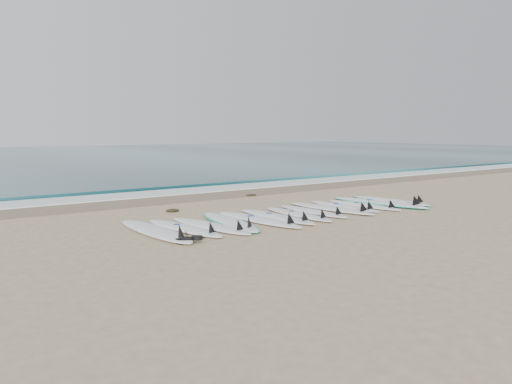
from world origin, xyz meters
TOP-DOWN VIEW (x-y plane):
  - ground at (0.00, 0.00)m, footprint 120.00×120.00m
  - ocean at (0.00, 32.50)m, footprint 120.00×55.00m
  - wet_sand_band at (0.00, 4.10)m, footprint 120.00×1.80m
  - foam_band at (0.00, 5.50)m, footprint 120.00×1.40m
  - wave_crest at (0.00, 7.00)m, footprint 120.00×1.00m
  - surfboard_0 at (-3.51, -0.11)m, footprint 0.62×2.84m
  - surfboard_1 at (-2.91, -0.15)m, footprint 0.78×2.48m
  - surfboard_2 at (-2.37, -0.25)m, footprint 0.82×2.51m
  - surfboard_3 at (-1.80, -0.07)m, footprint 1.07×2.69m
  - surfboard_4 at (-1.16, -0.27)m, footprint 0.78×2.69m
  - surfboard_5 at (-0.61, -0.19)m, footprint 0.58×2.54m
  - surfboard_6 at (-0.01, -0.22)m, footprint 0.61×2.40m
  - surfboard_7 at (0.55, -0.10)m, footprint 0.50×2.33m
  - surfboard_8 at (1.21, -0.05)m, footprint 0.83×2.71m
  - surfboard_9 at (1.74, 0.04)m, footprint 0.50×2.39m
  - surfboard_10 at (2.31, -0.13)m, footprint 0.60×2.36m
  - surfboard_11 at (2.97, -0.07)m, footprint 1.08×2.96m
  - surfboard_12 at (3.55, 0.05)m, footprint 0.72×2.59m
  - seaweed_near at (-2.06, 2.09)m, footprint 0.34×0.26m
  - seaweed_far at (1.19, 3.36)m, footprint 0.33×0.26m
  - leash_coil at (-3.39, -1.11)m, footprint 0.46×0.36m

SIDE VIEW (x-z plane):
  - ground at x=0.00m, z-range 0.00..0.00m
  - wet_sand_band at x=0.00m, z-range 0.00..0.01m
  - ocean at x=0.00m, z-range 0.00..0.03m
  - foam_band at x=0.00m, z-range 0.00..0.04m
  - seaweed_far at x=1.19m, z-range 0.00..0.06m
  - seaweed_near at x=-2.06m, z-range 0.00..0.07m
  - surfboard_12 at x=3.55m, z-range -0.11..0.21m
  - leash_coil at x=-3.39m, z-range -0.01..0.10m
  - surfboard_3 at x=-1.80m, z-range -0.12..0.22m
  - wave_crest at x=0.00m, z-range 0.00..0.10m
  - surfboard_7 at x=0.55m, z-range -0.10..0.20m
  - surfboard_10 at x=2.31m, z-range -0.10..0.20m
  - surfboard_6 at x=-0.01m, z-range -0.10..0.20m
  - surfboard_9 at x=1.74m, z-range -0.10..0.21m
  - surfboard_1 at x=-2.91m, z-range -0.10..0.21m
  - surfboard_2 at x=-2.37m, z-range -0.10..0.21m
  - surfboard_11 at x=2.97m, z-range -0.13..0.24m
  - surfboard_5 at x=-0.61m, z-range -0.11..0.22m
  - surfboard_4 at x=-1.16m, z-range -0.11..0.23m
  - surfboard_8 at x=1.21m, z-range -0.11..0.23m
  - surfboard_0 at x=-3.51m, z-range -0.12..0.24m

